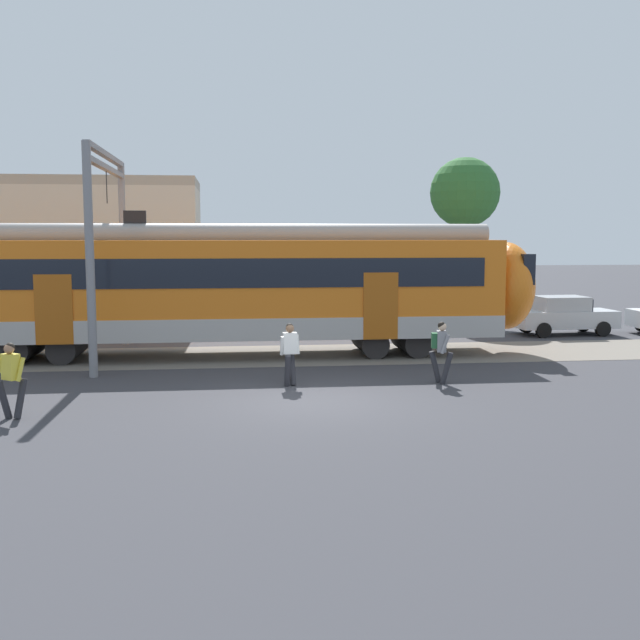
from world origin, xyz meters
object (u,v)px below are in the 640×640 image
(pedestrian_white, at_px, (290,349))
(pedestrian_grey, at_px, (440,347))
(pedestrian_yellow, at_px, (11,375))
(parked_car_silver, at_px, (564,315))

(pedestrian_white, xyz_separation_m, pedestrian_grey, (4.02, -0.13, 0.00))
(pedestrian_yellow, bearing_deg, pedestrian_grey, 15.03)
(pedestrian_grey, distance_m, parked_car_silver, 11.92)
(pedestrian_grey, bearing_deg, pedestrian_yellow, -164.97)
(pedestrian_yellow, relative_size, parked_car_silver, 0.41)
(pedestrian_white, relative_size, pedestrian_grey, 1.00)
(pedestrian_yellow, xyz_separation_m, pedestrian_grey, (10.24, 2.75, 0.03))
(pedestrian_white, bearing_deg, parked_car_silver, 37.70)
(pedestrian_yellow, xyz_separation_m, pedestrian_white, (6.22, 2.88, 0.03))
(pedestrian_yellow, height_order, parked_car_silver, pedestrian_yellow)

